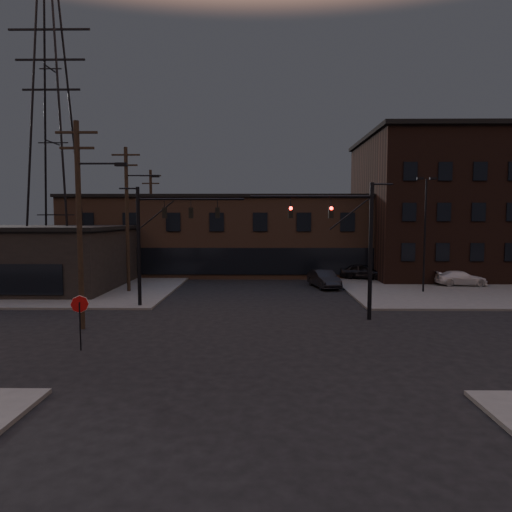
# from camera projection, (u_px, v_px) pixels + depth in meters

# --- Properties ---
(ground) EXTENTS (140.00, 140.00, 0.00)m
(ground) POSITION_uv_depth(u_px,v_px,m) (258.00, 339.00, 22.45)
(ground) COLOR black
(ground) RESTS_ON ground
(sidewalk_ne) EXTENTS (30.00, 30.00, 0.15)m
(sidewalk_ne) POSITION_uv_depth(u_px,v_px,m) (487.00, 279.00, 44.08)
(sidewalk_ne) COLOR #474744
(sidewalk_ne) RESTS_ON ground
(sidewalk_nw) EXTENTS (30.00, 30.00, 0.15)m
(sidewalk_nw) POSITION_uv_depth(u_px,v_px,m) (36.00, 278.00, 44.65)
(sidewalk_nw) COLOR #474744
(sidewalk_nw) RESTS_ON ground
(building_row) EXTENTS (40.00, 12.00, 8.00)m
(building_row) POSITION_uv_depth(u_px,v_px,m) (260.00, 236.00, 50.02)
(building_row) COLOR #4E3729
(building_row) RESTS_ON ground
(building_right) EXTENTS (22.00, 16.00, 14.00)m
(building_right) POSITION_uv_depth(u_px,v_px,m) (471.00, 208.00, 47.50)
(building_right) COLOR black
(building_right) RESTS_ON ground
(building_left) EXTENTS (16.00, 12.00, 5.00)m
(building_left) POSITION_uv_depth(u_px,v_px,m) (23.00, 259.00, 38.44)
(building_left) COLOR black
(building_left) RESTS_ON ground
(traffic_signal_near) EXTENTS (7.12, 0.24, 8.00)m
(traffic_signal_near) POSITION_uv_depth(u_px,v_px,m) (351.00, 236.00, 26.46)
(traffic_signal_near) COLOR black
(traffic_signal_near) RESTS_ON ground
(traffic_signal_far) EXTENTS (7.12, 0.24, 8.00)m
(traffic_signal_far) POSITION_uv_depth(u_px,v_px,m) (158.00, 232.00, 30.09)
(traffic_signal_far) COLOR black
(traffic_signal_far) RESTS_ON ground
(stop_sign) EXTENTS (0.72, 0.33, 2.48)m
(stop_sign) POSITION_uv_depth(u_px,v_px,m) (80.00, 310.00, 20.42)
(stop_sign) COLOR black
(stop_sign) RESTS_ON ground
(utility_pole_near) EXTENTS (3.70, 0.28, 11.00)m
(utility_pole_near) POSITION_uv_depth(u_px,v_px,m) (80.00, 220.00, 24.08)
(utility_pole_near) COLOR black
(utility_pole_near) RESTS_ON ground
(utility_pole_mid) EXTENTS (3.70, 0.28, 11.50)m
(utility_pole_mid) POSITION_uv_depth(u_px,v_px,m) (128.00, 216.00, 36.03)
(utility_pole_mid) COLOR black
(utility_pole_mid) RESTS_ON ground
(utility_pole_far) EXTENTS (2.20, 0.28, 11.00)m
(utility_pole_far) POSITION_uv_depth(u_px,v_px,m) (151.00, 220.00, 48.03)
(utility_pole_far) COLOR black
(utility_pole_far) RESTS_ON ground
(transmission_tower) EXTENTS (7.00, 7.00, 25.00)m
(transmission_tower) POSITION_uv_depth(u_px,v_px,m) (53.00, 143.00, 39.59)
(transmission_tower) COLOR black
(transmission_tower) RESTS_ON ground
(lot_light_a) EXTENTS (1.50, 0.28, 9.14)m
(lot_light_a) POSITION_uv_depth(u_px,v_px,m) (425.00, 224.00, 35.78)
(lot_light_a) COLOR black
(lot_light_a) RESTS_ON ground
(lot_light_b) EXTENTS (1.50, 0.28, 9.14)m
(lot_light_b) POSITION_uv_depth(u_px,v_px,m) (473.00, 223.00, 40.68)
(lot_light_b) COLOR black
(lot_light_b) RESTS_ON ground
(parked_car_lot_a) EXTENTS (4.57, 2.97, 1.45)m
(parked_car_lot_a) POSITION_uv_depth(u_px,v_px,m) (363.00, 271.00, 43.82)
(parked_car_lot_a) COLOR black
(parked_car_lot_a) RESTS_ON sidewalk_ne
(parked_car_lot_b) EXTENTS (4.38, 2.00, 1.24)m
(parked_car_lot_b) POSITION_uv_depth(u_px,v_px,m) (461.00, 278.00, 39.48)
(parked_car_lot_b) COLOR silver
(parked_car_lot_b) RESTS_ON sidewalk_ne
(car_crossing) EXTENTS (2.55, 4.85, 1.52)m
(car_crossing) POSITION_uv_depth(u_px,v_px,m) (324.00, 279.00, 39.10)
(car_crossing) COLOR black
(car_crossing) RESTS_ON ground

